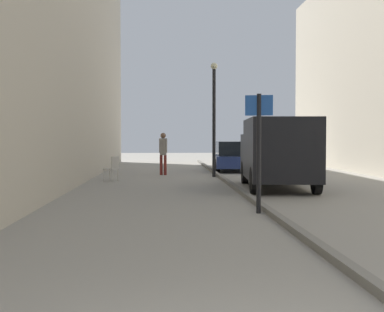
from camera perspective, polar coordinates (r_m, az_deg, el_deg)
name	(u,v)px	position (r m, az deg, el deg)	size (l,w,h in m)	color
ground_plane	(188,195)	(14.87, -0.39, -4.32)	(80.00, 80.00, 0.00)	gray
kerb_strip	(243,193)	(15.02, 5.66, -4.04)	(0.16, 40.00, 0.12)	slate
pedestrian_main_foreground	(163,151)	(22.68, -3.20, 0.59)	(0.36, 0.27, 1.85)	maroon
delivery_van	(277,151)	(16.87, 9.40, 0.53)	(2.39, 5.15, 2.24)	black
parked_car	(233,156)	(25.49, 4.50, -0.05)	(2.01, 4.28, 1.45)	navy
street_sign_post	(259,142)	(11.31, 7.38, 1.49)	(0.59, 0.18, 2.60)	black
lamp_post	(214,112)	(21.63, 2.44, 4.90)	(0.28, 0.28, 4.76)	black
cafe_chair_near_window	(113,167)	(19.67, -8.73, -1.18)	(0.60, 0.60, 0.94)	#B7B2A8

